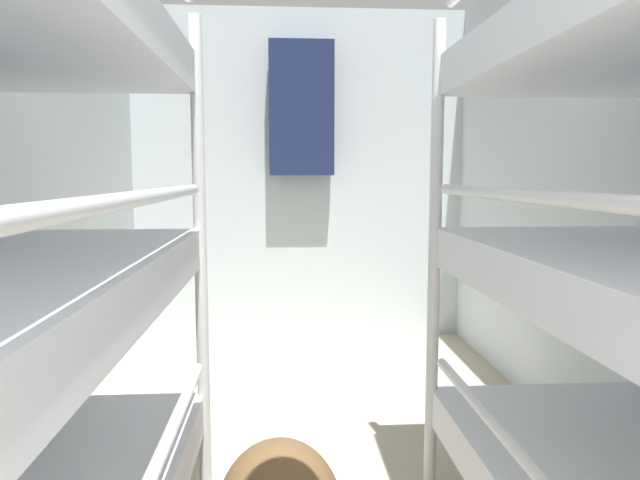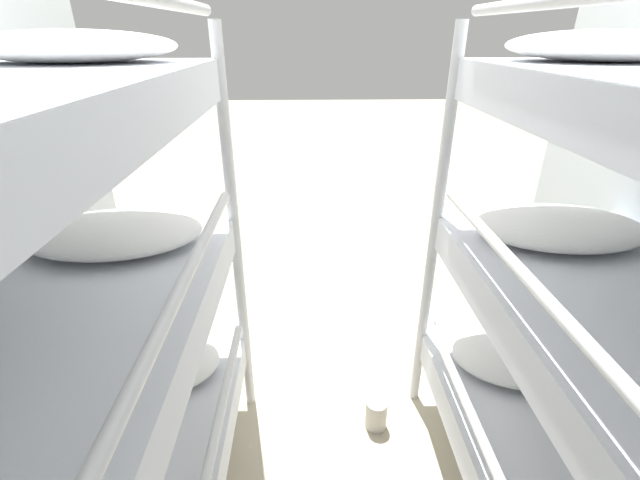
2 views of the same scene
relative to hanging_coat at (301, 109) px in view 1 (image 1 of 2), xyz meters
The scene contains 2 objects.
wall_back 0.49m from the hanging_coat, 93.81° to the left, with size 2.45×0.06×2.33m.
hanging_coat is the anchor object (origin of this frame).
Camera 1 is at (-0.13, 0.45, 1.18)m, focal length 32.00 mm.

